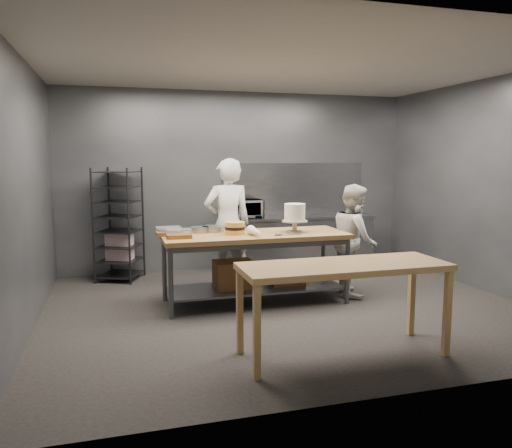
{
  "coord_description": "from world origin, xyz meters",
  "views": [
    {
      "loc": [
        -2.08,
        -5.84,
        1.9
      ],
      "look_at": [
        -0.33,
        0.28,
        1.05
      ],
      "focal_mm": 35.0,
      "sensor_mm": 36.0,
      "label": 1
    }
  ],
  "objects_px": {
    "layer_cake": "(235,228)",
    "chef_behind": "(228,224)",
    "chef_right": "(354,239)",
    "microwave": "(246,209)",
    "speed_rack": "(119,225)",
    "work_table": "(255,259)",
    "near_counter": "(344,273)",
    "frosted_cake_stand": "(295,214)"
  },
  "relations": [
    {
      "from": "work_table",
      "to": "chef_right",
      "type": "distance_m",
      "value": 1.45
    },
    {
      "from": "near_counter",
      "to": "chef_right",
      "type": "relative_size",
      "value": 1.3
    },
    {
      "from": "chef_right",
      "to": "layer_cake",
      "type": "xyz_separation_m",
      "value": [
        -1.71,
        -0.03,
        0.23
      ]
    },
    {
      "from": "near_counter",
      "to": "chef_behind",
      "type": "height_order",
      "value": "chef_behind"
    },
    {
      "from": "chef_right",
      "to": "frosted_cake_stand",
      "type": "bearing_deg",
      "value": 110.19
    },
    {
      "from": "chef_behind",
      "to": "speed_rack",
      "type": "bearing_deg",
      "value": -36.18
    },
    {
      "from": "work_table",
      "to": "layer_cake",
      "type": "xyz_separation_m",
      "value": [
        -0.28,
        -0.01,
        0.43
      ]
    },
    {
      "from": "work_table",
      "to": "layer_cake",
      "type": "relative_size",
      "value": 9.33
    },
    {
      "from": "work_table",
      "to": "frosted_cake_stand",
      "type": "bearing_deg",
      "value": -6.79
    },
    {
      "from": "speed_rack",
      "to": "layer_cake",
      "type": "height_order",
      "value": "speed_rack"
    },
    {
      "from": "frosted_cake_stand",
      "to": "chef_right",
      "type": "bearing_deg",
      "value": 5.1
    },
    {
      "from": "layer_cake",
      "to": "chef_behind",
      "type": "bearing_deg",
      "value": 84.12
    },
    {
      "from": "chef_right",
      "to": "frosted_cake_stand",
      "type": "xyz_separation_m",
      "value": [
        -0.92,
        -0.08,
        0.39
      ]
    },
    {
      "from": "work_table",
      "to": "layer_cake",
      "type": "distance_m",
      "value": 0.51
    },
    {
      "from": "speed_rack",
      "to": "frosted_cake_stand",
      "type": "xyz_separation_m",
      "value": [
        2.22,
        -1.82,
        0.3
      ]
    },
    {
      "from": "microwave",
      "to": "layer_cake",
      "type": "height_order",
      "value": "microwave"
    },
    {
      "from": "chef_right",
      "to": "frosted_cake_stand",
      "type": "distance_m",
      "value": 1.0
    },
    {
      "from": "chef_behind",
      "to": "microwave",
      "type": "relative_size",
      "value": 3.48
    },
    {
      "from": "chef_behind",
      "to": "chef_right",
      "type": "distance_m",
      "value": 1.8
    },
    {
      "from": "chef_right",
      "to": "work_table",
      "type": "bearing_deg",
      "value": 105.88
    },
    {
      "from": "speed_rack",
      "to": "microwave",
      "type": "bearing_deg",
      "value": 2.23
    },
    {
      "from": "chef_right",
      "to": "microwave",
      "type": "xyz_separation_m",
      "value": [
        -1.08,
        1.82,
        0.28
      ]
    },
    {
      "from": "work_table",
      "to": "near_counter",
      "type": "bearing_deg",
      "value": -80.51
    },
    {
      "from": "near_counter",
      "to": "chef_right",
      "type": "xyz_separation_m",
      "value": [
        1.11,
        1.96,
        -0.04
      ]
    },
    {
      "from": "chef_right",
      "to": "microwave",
      "type": "height_order",
      "value": "chef_right"
    },
    {
      "from": "speed_rack",
      "to": "layer_cake",
      "type": "distance_m",
      "value": 2.27
    },
    {
      "from": "work_table",
      "to": "near_counter",
      "type": "xyz_separation_m",
      "value": [
        0.32,
        -1.94,
        0.24
      ]
    },
    {
      "from": "near_counter",
      "to": "speed_rack",
      "type": "bearing_deg",
      "value": 118.68
    },
    {
      "from": "chef_right",
      "to": "layer_cake",
      "type": "distance_m",
      "value": 1.73
    },
    {
      "from": "layer_cake",
      "to": "microwave",
      "type": "bearing_deg",
      "value": 71.12
    },
    {
      "from": "speed_rack",
      "to": "microwave",
      "type": "height_order",
      "value": "speed_rack"
    },
    {
      "from": "near_counter",
      "to": "work_table",
      "type": "bearing_deg",
      "value": 99.49
    },
    {
      "from": "speed_rack",
      "to": "frosted_cake_stand",
      "type": "relative_size",
      "value": 4.63
    },
    {
      "from": "speed_rack",
      "to": "layer_cake",
      "type": "xyz_separation_m",
      "value": [
        1.42,
        -1.77,
        0.14
      ]
    },
    {
      "from": "speed_rack",
      "to": "chef_right",
      "type": "height_order",
      "value": "speed_rack"
    },
    {
      "from": "speed_rack",
      "to": "chef_behind",
      "type": "xyz_separation_m",
      "value": [
        1.5,
        -0.99,
        0.09
      ]
    },
    {
      "from": "work_table",
      "to": "speed_rack",
      "type": "height_order",
      "value": "speed_rack"
    },
    {
      "from": "frosted_cake_stand",
      "to": "microwave",
      "type": "bearing_deg",
      "value": 94.95
    },
    {
      "from": "chef_right",
      "to": "frosted_cake_stand",
      "type": "relative_size",
      "value": 4.07
    },
    {
      "from": "near_counter",
      "to": "frosted_cake_stand",
      "type": "xyz_separation_m",
      "value": [
        0.2,
        1.88,
        0.35
      ]
    },
    {
      "from": "work_table",
      "to": "microwave",
      "type": "distance_m",
      "value": 1.93
    },
    {
      "from": "chef_right",
      "to": "microwave",
      "type": "bearing_deg",
      "value": 45.78
    }
  ]
}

